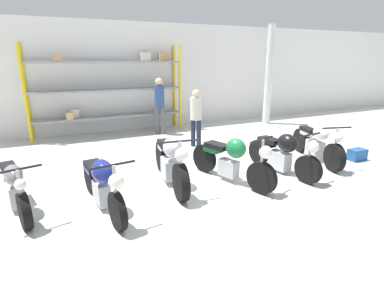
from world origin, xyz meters
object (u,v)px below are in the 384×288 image
Objects in this scene: motorcycle_green at (232,159)px; toolbox at (357,155)px; motorcycle_white at (317,144)px; person_near_rack at (159,101)px; motorcycle_blue at (102,182)px; motorcycle_grey at (15,187)px; motorcycle_silver at (170,161)px; shelving_rack at (109,88)px; person_browsing at (196,114)px; motorcycle_black at (283,153)px.

toolbox is at bearing 70.48° from motorcycle_green.
person_near_rack reaches higher than motorcycle_white.
motorcycle_blue is 1.14× the size of person_near_rack.
motorcycle_white reaches higher than motorcycle_grey.
shelving_rack is at bearing -170.00° from motorcycle_silver.
person_browsing reaches higher than toolbox.
motorcycle_silver is (1.38, 0.53, -0.00)m from motorcycle_blue.
motorcycle_silver is 1.21× the size of person_near_rack.
motorcycle_blue reaches higher than motorcycle_grey.
person_browsing is at bearing 139.35° from toolbox.
person_browsing reaches higher than motorcycle_green.
person_near_rack is (1.44, -0.72, -0.42)m from shelving_rack.
motorcycle_white reaches higher than toolbox.
motorcycle_black is (2.78, -5.17, -1.05)m from shelving_rack.
motorcycle_white is (5.13, 0.42, -0.05)m from motorcycle_blue.
motorcycle_green is (3.86, -0.45, 0.08)m from motorcycle_grey.
person_near_rack is at bearing 128.55° from toolbox.
motorcycle_black is (1.28, -0.01, -0.04)m from motorcycle_green.
person_browsing is at bearing 124.38° from motorcycle_blue.
motorcycle_grey is at bearing -116.67° from shelving_rack.
shelving_rack is 4.87m from motorcycle_silver.
shelving_rack is at bearing 160.41° from motorcycle_blue.
motorcycle_silver reaches higher than motorcycle_white.
person_browsing reaches higher than motorcycle_blue.
motorcycle_silver is 1.12× the size of motorcycle_black.
motorcycle_green is at bearing -73.86° from shelving_rack.
motorcycle_white is (3.75, -0.11, -0.05)m from motorcycle_silver.
motorcycle_green is 1.13× the size of person_near_rack.
person_near_rack is 4.15× the size of toolbox.
motorcycle_green is 2.68m from person_browsing.
motorcycle_black is at bearing 83.33° from motorcycle_blue.
motorcycle_blue is 1.29× the size of person_browsing.
motorcycle_white is at bearing 94.25° from motorcycle_silver.
shelving_rack is at bearing -125.07° from motorcycle_white.
motorcycle_green is 1.04× the size of motorcycle_black.
motorcycle_green reaches higher than toolbox.
shelving_rack is 2.34× the size of motorcycle_green.
motorcycle_blue is at bearing -63.08° from motorcycle_silver.
motorcycle_blue is 4.75× the size of toolbox.
person_browsing is 3.67× the size of toolbox.
motorcycle_black is (5.14, -0.46, 0.04)m from motorcycle_grey.
motorcycle_silver is at bearing -106.86° from motorcycle_black.
person_browsing is at bearing 49.29° from person_near_rack.
shelving_rack reaches higher than motorcycle_grey.
motorcycle_blue is 4.05m from person_browsing.
motorcycle_black reaches higher than motorcycle_grey.
shelving_rack is 10.96× the size of toolbox.
motorcycle_white is at bearing 158.07° from toolbox.
motorcycle_green is at bearing 178.48° from toolbox.
motorcycle_silver is at bearing 19.72° from person_near_rack.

